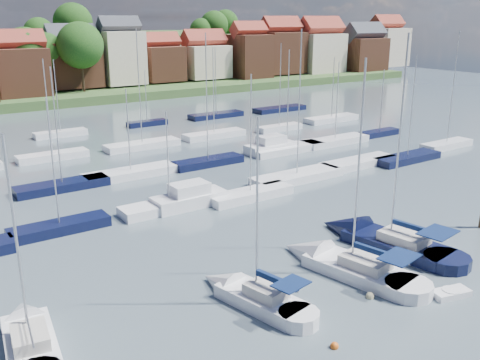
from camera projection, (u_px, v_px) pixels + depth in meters
ground at (149, 155)px, 68.23m from camera, size 260.00×260.00×0.00m
sailboat_left at (251, 296)px, 32.87m from camera, size 4.18×9.43×12.53m
sailboat_centre at (341, 265)px, 37.09m from camera, size 5.23×11.95×15.73m
sailboat_navy at (378, 239)px, 41.31m from camera, size 5.20×12.82×17.21m
sailboat_far at (29, 338)px, 28.64m from camera, size 3.72×9.68×12.61m
tender at (451, 293)px, 33.56m from camera, size 2.64×1.69×0.53m
buoy_b at (334, 348)px, 28.36m from camera, size 0.46×0.46×0.46m
buoy_c at (370, 298)px, 33.41m from camera, size 0.53×0.53×0.53m
buoy_d at (419, 287)px, 34.80m from camera, size 0.44×0.44×0.44m
buoy_e at (356, 236)px, 42.84m from camera, size 0.46×0.46×0.46m
marina_field at (180, 157)px, 65.31m from camera, size 79.62×41.41×15.93m
far_shore_town at (5, 65)px, 141.18m from camera, size 212.46×90.00×22.27m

